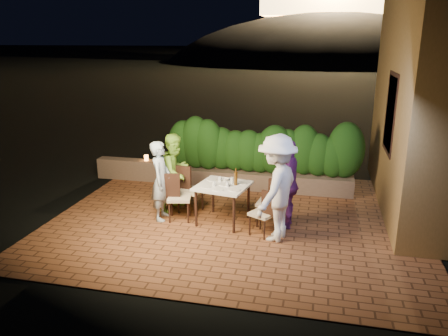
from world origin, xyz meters
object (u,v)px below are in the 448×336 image
(bowl, at_px, (225,179))
(beer_bottle, at_px, (236,177))
(chair_right_back, at_px, (269,202))
(chair_left_front, at_px, (179,197))
(dining_table, at_px, (223,204))
(diner_blue, at_px, (161,181))
(chair_right_front, at_px, (263,212))
(diner_white, at_px, (277,188))
(diner_green, at_px, (175,172))
(chair_left_back, at_px, (190,189))
(diner_purple, at_px, (288,184))
(parapet_lamp, at_px, (146,158))

(bowl, bearing_deg, beer_bottle, -41.34)
(beer_bottle, distance_m, chair_right_back, 0.78)
(chair_right_back, bearing_deg, chair_left_front, 11.61)
(bowl, bearing_deg, dining_table, -84.88)
(beer_bottle, xyz_separation_m, diner_blue, (-1.43, -0.14, -0.14))
(dining_table, distance_m, beer_bottle, 0.59)
(chair_right_front, height_order, diner_white, diner_white)
(bowl, distance_m, diner_green, 1.08)
(dining_table, bearing_deg, chair_right_front, -25.45)
(chair_right_front, bearing_deg, diner_blue, 19.52)
(beer_bottle, xyz_separation_m, chair_left_back, (-0.99, 0.33, -0.44))
(chair_left_front, bearing_deg, chair_left_back, 66.28)
(bowl, bearing_deg, diner_purple, -8.00)
(diner_blue, bearing_deg, diner_purple, -90.19)
(diner_purple, distance_m, parapet_lamp, 4.14)
(diner_green, bearing_deg, chair_left_front, -136.27)
(dining_table, relative_size, diner_green, 0.58)
(dining_table, distance_m, diner_blue, 1.26)
(bowl, distance_m, diner_blue, 1.22)
(diner_purple, relative_size, parapet_lamp, 11.83)
(diner_green, bearing_deg, parapet_lamp, 57.16)
(dining_table, relative_size, bowl, 5.76)
(diner_white, distance_m, parapet_lamp, 4.35)
(chair_right_back, height_order, diner_green, diner_green)
(beer_bottle, distance_m, chair_right_front, 0.87)
(chair_right_back, relative_size, diner_white, 0.49)
(beer_bottle, relative_size, parapet_lamp, 2.32)
(beer_bottle, bearing_deg, chair_right_front, -36.74)
(chair_left_front, height_order, diner_green, diner_green)
(dining_table, distance_m, parapet_lamp, 3.21)
(diner_purple, bearing_deg, chair_left_front, -85.04)
(diner_green, height_order, diner_purple, diner_purple)
(chair_left_back, bearing_deg, diner_purple, 2.18)
(chair_left_front, relative_size, chair_right_front, 1.10)
(diner_green, relative_size, parapet_lamp, 11.32)
(dining_table, xyz_separation_m, diner_green, (-1.09, 0.45, 0.42))
(chair_right_front, height_order, parapet_lamp, chair_right_front)
(chair_right_front, relative_size, parapet_lamp, 6.03)
(diner_blue, relative_size, diner_green, 0.98)
(diner_blue, bearing_deg, diner_green, -15.58)
(dining_table, height_order, bowl, bowl)
(chair_left_front, relative_size, chair_left_back, 0.99)
(diner_white, height_order, diner_purple, diner_white)
(diner_blue, bearing_deg, chair_left_back, -47.76)
(chair_left_front, bearing_deg, beer_bottle, -6.90)
(beer_bottle, relative_size, bowl, 2.04)
(bowl, relative_size, chair_right_front, 0.19)
(diner_white, bearing_deg, beer_bottle, -106.16)
(diner_green, bearing_deg, beer_bottle, -88.79)
(chair_left_back, xyz_separation_m, chair_right_back, (1.63, -0.31, -0.01))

